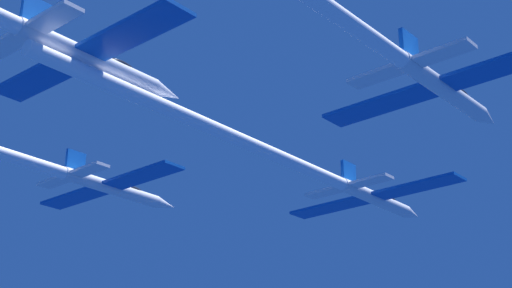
# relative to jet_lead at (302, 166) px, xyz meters

# --- Properties ---
(jet_lead) EXTENTS (16.43, 42.29, 2.72)m
(jet_lead) POSITION_rel_jet_lead_xyz_m (0.00, 0.00, 0.00)
(jet_lead) COLOR silver
(jet_left_wing) EXTENTS (16.43, 41.92, 2.72)m
(jet_left_wing) POSITION_rel_jet_lead_xyz_m (-16.52, -15.25, 0.63)
(jet_left_wing) COLOR silver
(jet_right_wing) EXTENTS (16.43, 48.61, 2.72)m
(jet_right_wing) POSITION_rel_jet_lead_xyz_m (14.19, -17.13, 0.64)
(jet_right_wing) COLOR silver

